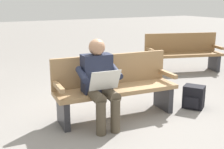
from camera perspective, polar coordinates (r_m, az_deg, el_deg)
ground_plane at (r=4.33m, az=0.94°, el=-8.28°), size 40.00×40.00×0.00m
bench_near at (r=4.24m, az=0.57°, el=-2.21°), size 1.84×0.65×0.90m
person_seated at (r=3.86m, az=-2.42°, el=-1.28°), size 0.60×0.60×1.18m
backpack at (r=4.79m, az=15.74°, el=-4.29°), size 0.37×0.39×0.36m
bench_far at (r=7.12m, az=13.72°, el=4.26°), size 1.86×1.02×0.90m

